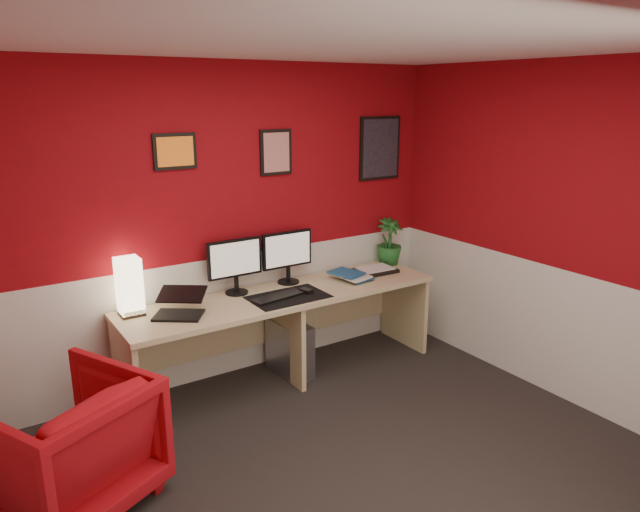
{
  "coord_description": "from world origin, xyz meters",
  "views": [
    {
      "loc": [
        -1.77,
        -2.41,
        2.25
      ],
      "look_at": [
        0.6,
        1.21,
        1.05
      ],
      "focal_mm": 32.86,
      "sensor_mm": 36.0,
      "label": 1
    }
  ],
  "objects_px": {
    "desk": "(285,336)",
    "potted_plant": "(389,242)",
    "zen_tray": "(375,271)",
    "laptop": "(178,302)",
    "pc_tower": "(290,348)",
    "shoji_lamp": "(130,288)",
    "monitor_right": "(288,249)",
    "monitor_left": "(235,258)",
    "armchair": "(66,446)"
  },
  "relations": [
    {
      "from": "monitor_right",
      "to": "pc_tower",
      "type": "relative_size",
      "value": 1.29
    },
    {
      "from": "laptop",
      "to": "armchair",
      "type": "bearing_deg",
      "value": -108.78
    },
    {
      "from": "shoji_lamp",
      "to": "desk",
      "type": "bearing_deg",
      "value": -9.65
    },
    {
      "from": "monitor_right",
      "to": "armchair",
      "type": "distance_m",
      "value": 2.23
    },
    {
      "from": "monitor_left",
      "to": "monitor_right",
      "type": "relative_size",
      "value": 1.0
    },
    {
      "from": "laptop",
      "to": "monitor_left",
      "type": "bearing_deg",
      "value": 57.78
    },
    {
      "from": "laptop",
      "to": "pc_tower",
      "type": "distance_m",
      "value": 1.13
    },
    {
      "from": "desk",
      "to": "pc_tower",
      "type": "distance_m",
      "value": 0.16
    },
    {
      "from": "pc_tower",
      "to": "armchair",
      "type": "distance_m",
      "value": 2.0
    },
    {
      "from": "armchair",
      "to": "laptop",
      "type": "bearing_deg",
      "value": -170.47
    },
    {
      "from": "monitor_right",
      "to": "potted_plant",
      "type": "xyz_separation_m",
      "value": [
        1.05,
        -0.03,
        -0.08
      ]
    },
    {
      "from": "zen_tray",
      "to": "potted_plant",
      "type": "relative_size",
      "value": 0.82
    },
    {
      "from": "pc_tower",
      "to": "armchair",
      "type": "xyz_separation_m",
      "value": [
        -1.85,
        -0.72,
        0.15
      ]
    },
    {
      "from": "monitor_left",
      "to": "potted_plant",
      "type": "distance_m",
      "value": 1.53
    },
    {
      "from": "potted_plant",
      "to": "laptop",
      "type": "bearing_deg",
      "value": -174.27
    },
    {
      "from": "monitor_left",
      "to": "pc_tower",
      "type": "relative_size",
      "value": 1.29
    },
    {
      "from": "monitor_right",
      "to": "zen_tray",
      "type": "xyz_separation_m",
      "value": [
        0.79,
        -0.17,
        -0.28
      ]
    },
    {
      "from": "potted_plant",
      "to": "pc_tower",
      "type": "relative_size",
      "value": 0.95
    },
    {
      "from": "monitor_right",
      "to": "pc_tower",
      "type": "xyz_separation_m",
      "value": [
        -0.09,
        -0.17,
        -0.8
      ]
    },
    {
      "from": "shoji_lamp",
      "to": "laptop",
      "type": "height_order",
      "value": "shoji_lamp"
    },
    {
      "from": "shoji_lamp",
      "to": "laptop",
      "type": "relative_size",
      "value": 1.21
    },
    {
      "from": "desk",
      "to": "armchair",
      "type": "xyz_separation_m",
      "value": [
        -1.78,
        -0.68,
        0.01
      ]
    },
    {
      "from": "pc_tower",
      "to": "armchair",
      "type": "relative_size",
      "value": 0.54
    },
    {
      "from": "zen_tray",
      "to": "potted_plant",
      "type": "distance_m",
      "value": 0.36
    },
    {
      "from": "monitor_left",
      "to": "armchair",
      "type": "xyz_separation_m",
      "value": [
        -1.47,
        -0.88,
        -0.64
      ]
    },
    {
      "from": "armchair",
      "to": "monitor_right",
      "type": "bearing_deg",
      "value": 178.44
    },
    {
      "from": "desk",
      "to": "laptop",
      "type": "bearing_deg",
      "value": -178.35
    },
    {
      "from": "shoji_lamp",
      "to": "monitor_left",
      "type": "xyz_separation_m",
      "value": [
        0.83,
        0.01,
        0.09
      ]
    },
    {
      "from": "pc_tower",
      "to": "armchair",
      "type": "bearing_deg",
      "value": -161.81
    },
    {
      "from": "shoji_lamp",
      "to": "laptop",
      "type": "distance_m",
      "value": 0.36
    },
    {
      "from": "laptop",
      "to": "armchair",
      "type": "relative_size",
      "value": 0.4
    },
    {
      "from": "desk",
      "to": "potted_plant",
      "type": "bearing_deg",
      "value": 8.61
    },
    {
      "from": "zen_tray",
      "to": "monitor_left",
      "type": "bearing_deg",
      "value": 172.92
    },
    {
      "from": "shoji_lamp",
      "to": "monitor_left",
      "type": "bearing_deg",
      "value": 0.67
    },
    {
      "from": "potted_plant",
      "to": "pc_tower",
      "type": "height_order",
      "value": "potted_plant"
    },
    {
      "from": "shoji_lamp",
      "to": "monitor_left",
      "type": "relative_size",
      "value": 0.69
    },
    {
      "from": "shoji_lamp",
      "to": "laptop",
      "type": "bearing_deg",
      "value": -39.37
    },
    {
      "from": "potted_plant",
      "to": "desk",
      "type": "bearing_deg",
      "value": -171.39
    },
    {
      "from": "desk",
      "to": "laptop",
      "type": "distance_m",
      "value": 0.99
    },
    {
      "from": "laptop",
      "to": "pc_tower",
      "type": "relative_size",
      "value": 0.73
    },
    {
      "from": "monitor_right",
      "to": "desk",
      "type": "bearing_deg",
      "value": -127.89
    },
    {
      "from": "laptop",
      "to": "pc_tower",
      "type": "height_order",
      "value": "laptop"
    },
    {
      "from": "laptop",
      "to": "monitor_left",
      "type": "distance_m",
      "value": 0.63
    },
    {
      "from": "desk",
      "to": "zen_tray",
      "type": "relative_size",
      "value": 7.43
    },
    {
      "from": "pc_tower",
      "to": "desk",
      "type": "bearing_deg",
      "value": -150.02
    },
    {
      "from": "potted_plant",
      "to": "pc_tower",
      "type": "xyz_separation_m",
      "value": [
        -1.15,
        -0.14,
        -0.72
      ]
    },
    {
      "from": "laptop",
      "to": "monitor_right",
      "type": "height_order",
      "value": "monitor_right"
    },
    {
      "from": "desk",
      "to": "zen_tray",
      "type": "xyz_separation_m",
      "value": [
        0.96,
        0.05,
        0.38
      ]
    },
    {
      "from": "laptop",
      "to": "potted_plant",
      "type": "xyz_separation_m",
      "value": [
        2.09,
        0.21,
        0.1
      ]
    },
    {
      "from": "laptop",
      "to": "monitor_right",
      "type": "distance_m",
      "value": 1.08
    }
  ]
}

